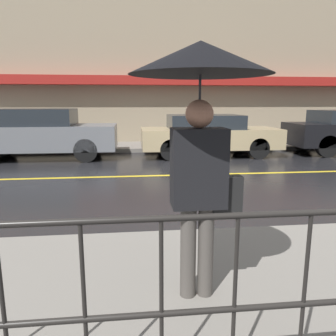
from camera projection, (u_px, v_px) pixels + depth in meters
ground_plane at (206, 175)px, 8.06m from camera, size 80.00×80.00×0.00m
sidewalk_near at (326, 283)px, 3.09m from camera, size 28.00×2.56×0.14m
sidewalk_far at (178, 146)px, 12.82m from camera, size 28.00×2.19×0.14m
lane_marking at (206, 174)px, 8.06m from camera, size 25.20×0.12×0.01m
building_storefront at (174, 73)px, 13.44m from camera, size 28.00×0.85×5.89m
pedestrian at (200, 96)px, 2.47m from camera, size 1.08×1.08×2.05m
car_grey at (41, 133)px, 10.19m from camera, size 4.56×1.75×1.55m
car_tan at (208, 134)px, 10.79m from camera, size 4.48×1.79×1.35m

